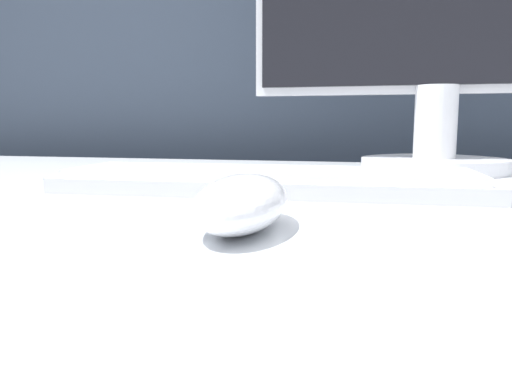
# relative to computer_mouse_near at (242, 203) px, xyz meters

# --- Properties ---
(partition_panel) EXTENTS (5.00, 0.03, 1.30)m
(partition_panel) POSITION_rel_computer_mouse_near_xyz_m (-0.05, 0.75, -0.08)
(partition_panel) COLOR #333D4C
(partition_panel) RESTS_ON ground_plane
(computer_mouse_near) EXTENTS (0.06, 0.13, 0.04)m
(computer_mouse_near) POSITION_rel_computer_mouse_near_xyz_m (0.00, 0.00, 0.00)
(computer_mouse_near) COLOR white
(computer_mouse_near) RESTS_ON desk
(keyboard) EXTENTS (0.44, 0.14, 0.02)m
(keyboard) POSITION_rel_computer_mouse_near_xyz_m (-0.02, 0.19, -0.01)
(keyboard) COLOR silver
(keyboard) RESTS_ON desk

